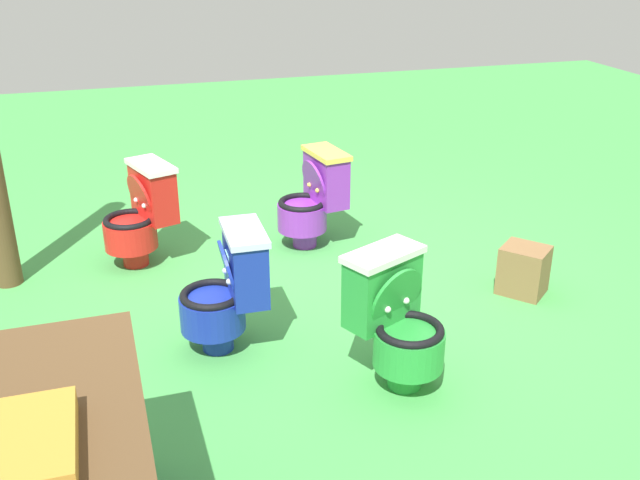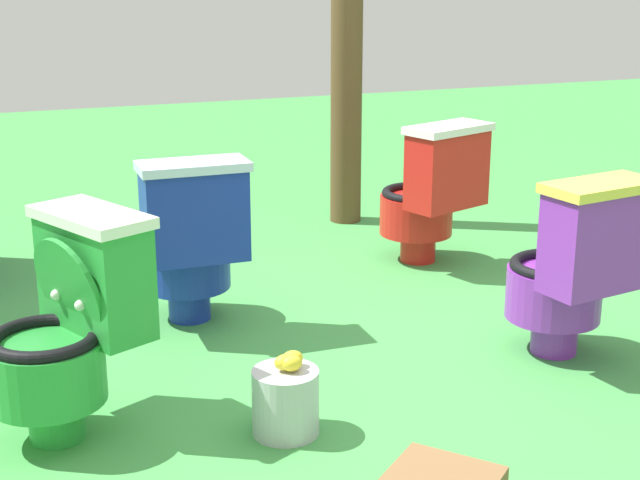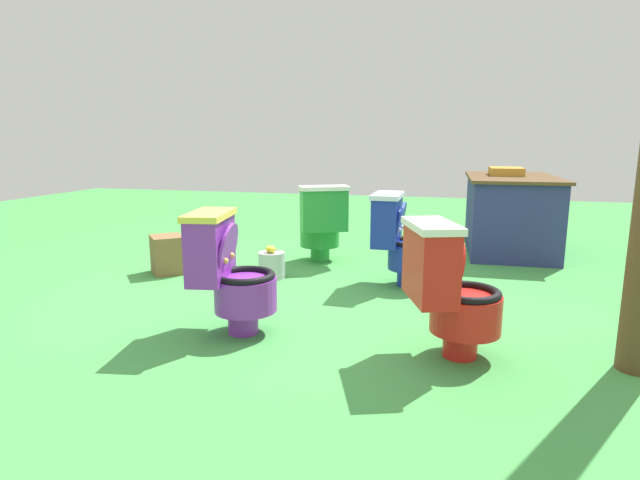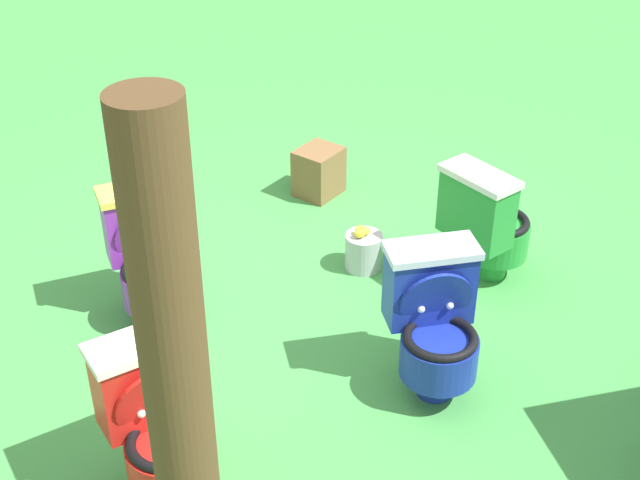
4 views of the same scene
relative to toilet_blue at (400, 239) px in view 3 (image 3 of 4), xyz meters
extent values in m
plane|color=#429947|center=(0.57, -0.73, -0.37)|extent=(14.00, 14.00, 0.00)
cylinder|color=#192D9E|center=(0.00, 0.07, -0.30)|extent=(0.18, 0.18, 0.14)
cylinder|color=#192D9E|center=(0.00, 0.09, -0.13)|extent=(0.38, 0.38, 0.20)
torus|color=black|center=(0.00, 0.09, -0.02)|extent=(0.36, 0.36, 0.04)
cylinder|color=silver|center=(0.00, 0.09, -0.07)|extent=(0.24, 0.24, 0.01)
cube|color=#192D9E|center=(0.00, -0.11, 0.13)|extent=(0.41, 0.20, 0.37)
cube|color=silver|center=(0.00, -0.11, 0.33)|extent=(0.44, 0.22, 0.04)
cube|color=#8CE0E5|center=(0.00, -0.01, 0.18)|extent=(0.11, 0.01, 0.08)
cylinder|color=#192D9E|center=(0.00, -0.01, 0.12)|extent=(0.35, 0.10, 0.35)
sphere|color=silver|center=(-0.07, 0.00, 0.08)|extent=(0.04, 0.04, 0.04)
sphere|color=silver|center=(0.07, 0.00, 0.08)|extent=(0.04, 0.04, 0.04)
cylinder|color=red|center=(1.29, 0.46, -0.30)|extent=(0.23, 0.23, 0.14)
cylinder|color=red|center=(1.28, 0.47, -0.13)|extent=(0.47, 0.47, 0.20)
torus|color=black|center=(1.28, 0.47, -0.02)|extent=(0.45, 0.45, 0.04)
cylinder|color=white|center=(1.28, 0.47, -0.07)|extent=(0.31, 0.31, 0.01)
cube|color=red|center=(1.35, 0.29, 0.13)|extent=(0.45, 0.31, 0.37)
cube|color=white|center=(1.35, 0.29, 0.33)|extent=(0.48, 0.34, 0.04)
cube|color=#8CE0E5|center=(1.31, 0.38, 0.18)|extent=(0.11, 0.04, 0.08)
cylinder|color=red|center=(1.31, 0.38, 0.12)|extent=(0.36, 0.20, 0.35)
sphere|color=white|center=(1.25, 0.36, 0.08)|extent=(0.04, 0.04, 0.04)
sphere|color=white|center=(1.38, 0.41, 0.08)|extent=(0.04, 0.04, 0.04)
cylinder|color=green|center=(-0.65, -0.81, -0.30)|extent=(0.24, 0.24, 0.14)
cylinder|color=green|center=(-0.66, -0.82, -0.13)|extent=(0.49, 0.49, 0.20)
torus|color=black|center=(-0.66, -0.82, -0.02)|extent=(0.47, 0.47, 0.04)
cylinder|color=white|center=(-0.66, -0.82, -0.07)|extent=(0.32, 0.32, 0.01)
cube|color=green|center=(-0.48, -0.74, 0.13)|extent=(0.35, 0.45, 0.37)
cube|color=white|center=(-0.48, -0.74, 0.33)|extent=(0.38, 0.48, 0.04)
cube|color=#8CE0E5|center=(-0.57, -0.78, 0.18)|extent=(0.05, 0.10, 0.08)
cylinder|color=green|center=(-0.57, -0.78, 0.12)|extent=(0.23, 0.36, 0.35)
sphere|color=white|center=(-0.55, -0.84, 0.08)|extent=(0.04, 0.04, 0.04)
sphere|color=white|center=(-0.61, -0.72, 0.08)|extent=(0.04, 0.04, 0.04)
cylinder|color=purple|center=(1.26, -0.79, -0.30)|extent=(0.21, 0.21, 0.14)
cylinder|color=purple|center=(1.26, -0.77, -0.13)|extent=(0.42, 0.42, 0.20)
torus|color=black|center=(1.26, -0.77, -0.02)|extent=(0.41, 0.41, 0.04)
cylinder|color=#EACC4C|center=(1.26, -0.77, -0.07)|extent=(0.28, 0.28, 0.01)
cube|color=purple|center=(1.29, -0.97, 0.13)|extent=(0.44, 0.25, 0.37)
cube|color=#EACC4C|center=(1.29, -0.97, 0.33)|extent=(0.46, 0.28, 0.04)
cube|color=#8CE0E5|center=(1.27, -0.87, 0.18)|extent=(0.11, 0.03, 0.08)
cylinder|color=purple|center=(1.27, -0.87, 0.12)|extent=(0.36, 0.15, 0.35)
sphere|color=#EACC4C|center=(1.20, -0.88, 0.08)|extent=(0.04, 0.04, 0.04)
sphere|color=#EACC4C|center=(1.34, -0.86, 0.08)|extent=(0.04, 0.04, 0.04)
cube|color=navy|center=(-1.58, 0.96, 0.00)|extent=(1.42, 0.83, 0.74)
cube|color=brown|center=(-1.58, 0.96, 0.38)|extent=(1.48, 0.89, 0.03)
cube|color=#B7842D|center=(-1.67, 0.90, 0.44)|extent=(0.44, 0.32, 0.08)
cube|color=brown|center=(0.12, -1.97, -0.21)|extent=(0.38, 0.38, 0.32)
cylinder|color=#B7B7BF|center=(0.06, -1.05, -0.26)|extent=(0.22, 0.22, 0.22)
ellipsoid|color=yellow|center=(0.05, -1.05, -0.12)|extent=(0.07, 0.05, 0.05)
ellipsoid|color=yellow|center=(0.09, -1.03, -0.12)|extent=(0.07, 0.05, 0.05)
ellipsoid|color=yellow|center=(0.07, -1.06, -0.12)|extent=(0.07, 0.05, 0.05)
camera|label=1|loc=(-3.62, 0.54, 1.89)|focal=40.86mm
camera|label=2|loc=(-0.84, -3.70, 1.12)|focal=53.19mm
camera|label=3|loc=(3.96, 0.38, 0.76)|focal=28.87mm
camera|label=4|loc=(1.25, 3.08, 2.54)|focal=49.23mm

